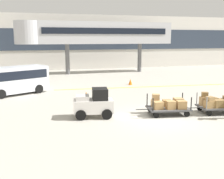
{
  "coord_description": "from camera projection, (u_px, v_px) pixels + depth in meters",
  "views": [
    {
      "loc": [
        -6.66,
        -13.2,
        4.22
      ],
      "look_at": [
        -1.72,
        3.47,
        1.02
      ],
      "focal_mm": 44.63,
      "sensor_mm": 36.0,
      "label": 1
    }
  ],
  "objects": [
    {
      "name": "baggage_cart_lead",
      "position": [
        168.0,
        105.0,
        15.57
      ],
      "size": [
        3.08,
        1.76,
        1.13
      ],
      "color": "#4C4C4F",
      "rests_on": "ground_plane"
    },
    {
      "name": "shuttle_van",
      "position": [
        15.0,
        78.0,
        21.14
      ],
      "size": [
        5.13,
        3.91,
        2.1
      ],
      "color": "silver",
      "rests_on": "ground_plane"
    },
    {
      "name": "apron_lead_line",
      "position": [
        145.0,
        87.0,
        24.56
      ],
      "size": [
        15.74,
        1.65,
        0.01
      ],
      "primitive_type": "cube",
      "rotation": [
        0.0,
        0.0,
        -0.09
      ],
      "color": "yellow",
      "rests_on": "ground_plane"
    },
    {
      "name": "terminal_building",
      "position": [
        78.0,
        42.0,
        38.89
      ],
      "size": [
        51.09,
        2.51,
        7.42
      ],
      "color": "beige",
      "rests_on": "ground_plane"
    },
    {
      "name": "ground_plane",
      "position": [
        161.0,
        117.0,
        15.07
      ],
      "size": [
        120.0,
        120.0,
        0.0
      ],
      "primitive_type": "plane",
      "color": "#B2ADA0"
    },
    {
      "name": "baggage_tug",
      "position": [
        94.0,
        104.0,
        15.01
      ],
      "size": [
        2.25,
        1.53,
        1.58
      ],
      "color": "white",
      "rests_on": "ground_plane"
    },
    {
      "name": "baggage_cart_middle",
      "position": [
        217.0,
        103.0,
        15.92
      ],
      "size": [
        3.08,
        1.76,
        1.18
      ],
      "color": "#4C4C4F",
      "rests_on": "ground_plane"
    },
    {
      "name": "safety_cone_far",
      "position": [
        86.0,
        95.0,
        19.51
      ],
      "size": [
        0.36,
        0.36,
        0.55
      ],
      "primitive_type": "cone",
      "color": "orange",
      "rests_on": "ground_plane"
    },
    {
      "name": "safety_cone_near",
      "position": [
        130.0,
        82.0,
        25.65
      ],
      "size": [
        0.36,
        0.36,
        0.55
      ],
      "primitive_type": "cone",
      "color": "orange",
      "rests_on": "ground_plane"
    },
    {
      "name": "jet_bridge",
      "position": [
        91.0,
        33.0,
        33.2
      ],
      "size": [
        18.8,
        3.0,
        6.17
      ],
      "color": "#B7B7BC",
      "rests_on": "ground_plane"
    }
  ]
}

